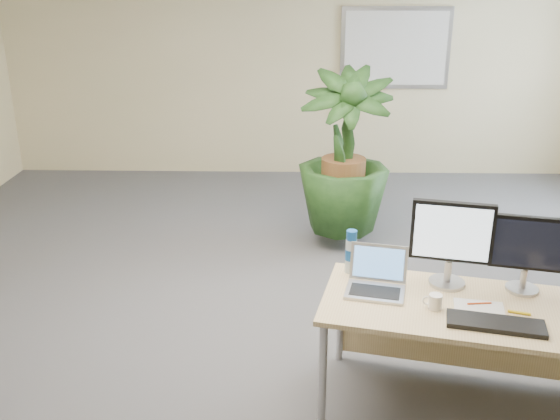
{
  "coord_description": "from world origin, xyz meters",
  "views": [
    {
      "loc": [
        0.02,
        -3.64,
        2.36
      ],
      "look_at": [
        -0.08,
        0.35,
        0.86
      ],
      "focal_mm": 40.0,
      "sensor_mm": 36.0,
      "label": 1
    }
  ],
  "objects_px": {
    "floor_plant": "(344,166)",
    "desk": "(480,321)",
    "monitor_right": "(528,249)",
    "monitor_left": "(451,238)",
    "laptop": "(376,279)"
  },
  "relations": [
    {
      "from": "monitor_left",
      "to": "laptop",
      "type": "bearing_deg",
      "value": -171.07
    },
    {
      "from": "desk",
      "to": "monitor_left",
      "type": "xyz_separation_m",
      "value": [
        -0.16,
        0.18,
        0.43
      ]
    },
    {
      "from": "floor_plant",
      "to": "desk",
      "type": "bearing_deg",
      "value": -75.04
    },
    {
      "from": "monitor_right",
      "to": "laptop",
      "type": "bearing_deg",
      "value": 179.99
    },
    {
      "from": "laptop",
      "to": "monitor_left",
      "type": "bearing_deg",
      "value": 8.93
    },
    {
      "from": "floor_plant",
      "to": "monitor_left",
      "type": "xyz_separation_m",
      "value": [
        0.45,
        -2.12,
        0.21
      ]
    },
    {
      "from": "floor_plant",
      "to": "monitor_right",
      "type": "height_order",
      "value": "floor_plant"
    },
    {
      "from": "monitor_right",
      "to": "laptop",
      "type": "height_order",
      "value": "monitor_right"
    },
    {
      "from": "desk",
      "to": "laptop",
      "type": "bearing_deg",
      "value": 168.89
    },
    {
      "from": "desk",
      "to": "monitor_left",
      "type": "distance_m",
      "value": 0.49
    },
    {
      "from": "floor_plant",
      "to": "monitor_right",
      "type": "distance_m",
      "value": 2.36
    },
    {
      "from": "floor_plant",
      "to": "monitor_right",
      "type": "relative_size",
      "value": 3.31
    },
    {
      "from": "desk",
      "to": "monitor_right",
      "type": "bearing_deg",
      "value": 24.19
    },
    {
      "from": "monitor_right",
      "to": "monitor_left",
      "type": "bearing_deg",
      "value": 170.93
    },
    {
      "from": "desk",
      "to": "monitor_left",
      "type": "height_order",
      "value": "monitor_left"
    }
  ]
}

